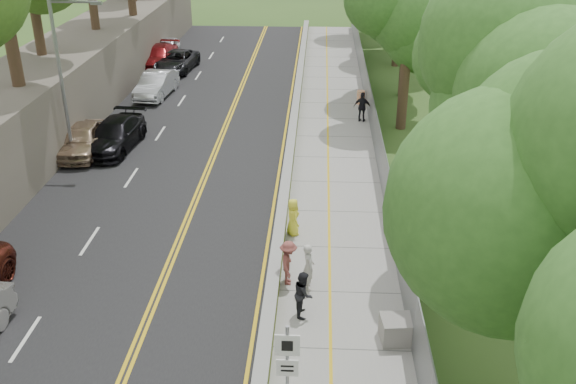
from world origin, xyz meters
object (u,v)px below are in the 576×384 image
object	(u,v)px
construction_barrel	(361,97)
painter_0	(293,217)
person_far	(362,107)
streetlight	(65,71)
concrete_block	(400,329)
signpost	(287,365)

from	to	relation	value
construction_barrel	painter_0	xyz separation A→B (m)	(-3.55, -16.96, 0.35)
construction_barrel	person_far	distance (m)	3.34
streetlight	concrete_block	world-z (taller)	streetlight
signpost	concrete_block	distance (m)	5.05
construction_barrel	person_far	bearing A→B (deg)	-91.73
streetlight	concrete_block	size ratio (longest dim) A/B	6.89
concrete_block	painter_0	bearing A→B (deg)	118.98
signpost	person_far	xyz separation A→B (m)	(3.15, 23.61, -1.04)
painter_0	streetlight	bearing A→B (deg)	35.14
signpost	construction_barrel	xyz separation A→B (m)	(3.25, 26.92, -1.49)
streetlight	person_far	xyz separation A→B (m)	(14.66, 6.59, -3.71)
construction_barrel	concrete_block	bearing A→B (deg)	-90.00
construction_barrel	painter_0	distance (m)	17.33
streetlight	signpost	distance (m)	20.72
streetlight	painter_0	size ratio (longest dim) A/B	5.20
signpost	concrete_block	xyz separation A→B (m)	(3.25, 3.55, -1.53)
painter_0	signpost	bearing A→B (deg)	159.05
construction_barrel	signpost	bearing A→B (deg)	-96.88
signpost	person_far	bearing A→B (deg)	82.40
signpost	person_far	distance (m)	23.84
signpost	painter_0	xyz separation A→B (m)	(-0.30, 9.96, -1.14)
signpost	painter_0	size ratio (longest dim) A/B	2.01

